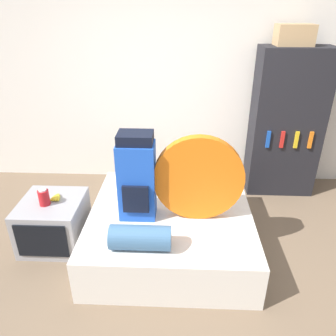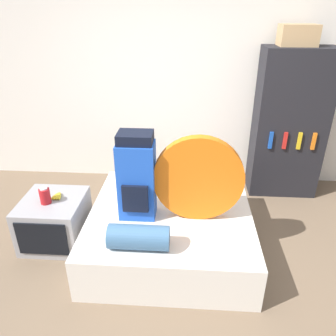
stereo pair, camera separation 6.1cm
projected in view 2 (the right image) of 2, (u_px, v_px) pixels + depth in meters
The scene contains 11 objects.
ground_plane at pixel (168, 288), 2.77m from camera, with size 16.00×16.00×0.00m, color brown.
wall_back at pixel (179, 81), 4.00m from camera, with size 8.00×0.05×2.60m.
bed at pixel (171, 228), 3.18m from camera, with size 1.51×1.50×0.41m.
backpack at pixel (137, 177), 2.86m from camera, with size 0.32×0.27×0.80m.
tent_bag at pixel (198, 179), 2.82m from camera, with size 0.79×0.09×0.79m.
sleeping_roll at pixel (139, 237), 2.58m from camera, with size 0.48×0.20×0.20m.
television at pixel (55, 221), 3.24m from camera, with size 0.58×0.62×0.47m.
canister at pixel (45, 196), 3.06m from camera, with size 0.10×0.10×0.17m.
banana_bunch at pixel (58, 196), 3.17m from camera, with size 0.11×0.14×0.03m.
bookshelf at pixel (289, 125), 3.86m from camera, with size 0.80×0.43×1.75m.
cardboard_box at pixel (298, 35), 3.44m from camera, with size 0.38×0.26×0.22m.
Camera 2 is at (0.14, -2.01, 2.16)m, focal length 35.00 mm.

